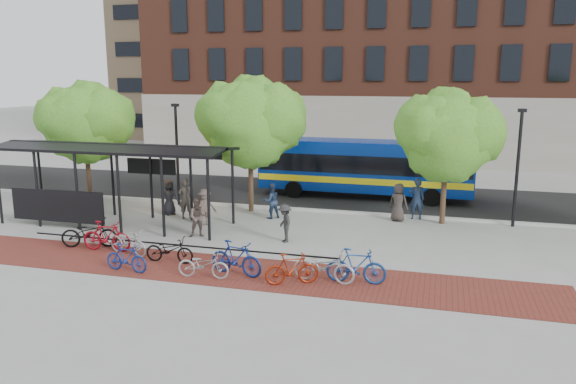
% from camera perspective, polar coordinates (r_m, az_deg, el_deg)
% --- Properties ---
extents(ground, '(160.00, 160.00, 0.00)m').
position_cam_1_polar(ground, '(23.57, 0.56, -4.22)').
color(ground, '#9E9E99').
rests_on(ground, ground).
extents(asphalt_street, '(160.00, 8.00, 0.01)m').
position_cam_1_polar(asphalt_street, '(31.15, 4.29, -0.28)').
color(asphalt_street, black).
rests_on(asphalt_street, ground).
extents(curb, '(160.00, 0.25, 0.12)m').
position_cam_1_polar(curb, '(27.32, 2.69, -1.86)').
color(curb, '#B7B7B2').
rests_on(curb, ground).
extents(brick_strip, '(24.00, 3.00, 0.01)m').
position_cam_1_polar(brick_strip, '(19.71, -8.88, -7.62)').
color(brick_strip, maroon).
rests_on(brick_strip, ground).
extents(bike_rack_rail, '(12.00, 0.05, 0.95)m').
position_cam_1_polar(bike_rack_rail, '(21.01, -11.14, -6.47)').
color(bike_rack_rail, black).
rests_on(bike_rack_rail, ground).
extents(building_brick, '(55.00, 14.00, 20.00)m').
position_cam_1_polar(building_brick, '(48.23, 21.04, 15.20)').
color(building_brick, brown).
rests_on(building_brick, ground).
extents(bus_shelter, '(10.60, 3.07, 3.60)m').
position_cam_1_polar(bus_shelter, '(25.78, -17.52, 3.43)').
color(bus_shelter, black).
rests_on(bus_shelter, ground).
extents(tree_a, '(4.90, 4.00, 6.18)m').
position_cam_1_polar(tree_a, '(30.90, -19.77, 6.90)').
color(tree_a, '#382619').
rests_on(tree_a, ground).
extents(tree_b, '(5.15, 4.20, 6.47)m').
position_cam_1_polar(tree_b, '(26.78, -3.65, 7.39)').
color(tree_b, '#382619').
rests_on(tree_b, ground).
extents(tree_c, '(4.66, 3.80, 5.92)m').
position_cam_1_polar(tree_c, '(25.39, 16.05, 5.80)').
color(tree_c, '#382619').
rests_on(tree_c, ground).
extents(lamp_post_left, '(0.35, 0.20, 5.12)m').
position_cam_1_polar(lamp_post_left, '(28.77, -11.21, 4.07)').
color(lamp_post_left, black).
rests_on(lamp_post_left, ground).
extents(lamp_post_right, '(0.35, 0.20, 5.12)m').
position_cam_1_polar(lamp_post_right, '(26.00, 22.31, 2.60)').
color(lamp_post_right, black).
rests_on(lamp_post_right, ground).
extents(bus, '(11.37, 2.86, 3.06)m').
position_cam_1_polar(bus, '(30.50, 7.80, 2.73)').
color(bus, navy).
rests_on(bus, ground).
extents(bike_0, '(2.25, 1.39, 1.12)m').
position_cam_1_polar(bike_0, '(22.90, -19.54, -3.96)').
color(bike_0, black).
rests_on(bike_0, ground).
extents(bike_1, '(1.96, 0.67, 1.16)m').
position_cam_1_polar(bike_1, '(22.19, -17.95, -4.29)').
color(bike_1, maroon).
rests_on(bike_1, ground).
extents(bike_2, '(1.99, 1.21, 0.99)m').
position_cam_1_polar(bike_2, '(21.54, -15.93, -4.88)').
color(bike_2, '#A2A2A5').
rests_on(bike_2, ground).
extents(bike_3, '(1.65, 0.62, 0.97)m').
position_cam_1_polar(bike_3, '(19.74, -16.11, -6.45)').
color(bike_3, navy).
rests_on(bike_3, ground).
extents(bike_4, '(1.81, 0.66, 0.94)m').
position_cam_1_polar(bike_4, '(20.30, -11.94, -5.76)').
color(bike_4, black).
rests_on(bike_4, ground).
extents(bike_6, '(1.78, 0.72, 0.91)m').
position_cam_1_polar(bike_6, '(18.62, -8.60, -7.30)').
color(bike_6, '#9B9C9E').
rests_on(bike_6, ground).
extents(bike_7, '(2.01, 0.96, 1.17)m').
position_cam_1_polar(bike_7, '(18.71, -5.30, -6.71)').
color(bike_7, navy).
rests_on(bike_7, ground).
extents(bike_9, '(1.76, 1.15, 1.03)m').
position_cam_1_polar(bike_9, '(17.85, 0.38, -7.82)').
color(bike_9, maroon).
rests_on(bike_9, ground).
extents(bike_10, '(2.07, 0.85, 1.06)m').
position_cam_1_polar(bike_10, '(18.07, 3.68, -7.54)').
color(bike_10, '#A4A4A7').
rests_on(bike_10, ground).
extents(bike_11, '(1.93, 0.61, 1.15)m').
position_cam_1_polar(bike_11, '(18.05, 6.95, -7.48)').
color(bike_11, navy).
rests_on(bike_11, ground).
extents(pedestrian_0, '(0.94, 0.96, 1.67)m').
position_cam_1_polar(pedestrian_0, '(27.14, -11.96, -0.52)').
color(pedestrian_0, black).
rests_on(pedestrian_0, ground).
extents(pedestrian_1, '(0.77, 0.59, 1.88)m').
position_cam_1_polar(pedestrian_1, '(26.17, -10.34, -0.68)').
color(pedestrian_1, '#443E36').
rests_on(pedestrian_1, ground).
extents(pedestrian_2, '(1.01, 0.99, 1.64)m').
position_cam_1_polar(pedestrian_2, '(25.86, -1.72, -0.91)').
color(pedestrian_2, '#21314E').
rests_on(pedestrian_2, ground).
extents(pedestrian_3, '(1.21, 1.10, 1.63)m').
position_cam_1_polar(pedestrian_3, '(24.93, -8.48, -1.53)').
color(pedestrian_3, brown).
rests_on(pedestrian_3, ground).
extents(pedestrian_6, '(0.97, 0.77, 1.74)m').
position_cam_1_polar(pedestrian_6, '(25.83, 11.15, -1.03)').
color(pedestrian_6, '#382F2C').
rests_on(pedestrian_6, ground).
extents(pedestrian_7, '(0.77, 0.57, 1.91)m').
position_cam_1_polar(pedestrian_7, '(26.33, 12.94, -0.68)').
color(pedestrian_7, '#1E2C47').
rests_on(pedestrian_7, ground).
extents(pedestrian_8, '(0.98, 0.89, 1.64)m').
position_cam_1_polar(pedestrian_8, '(23.17, -9.09, -2.57)').
color(pedestrian_8, brown).
rests_on(pedestrian_8, ground).
extents(pedestrian_9, '(0.99, 1.14, 1.53)m').
position_cam_1_polar(pedestrian_9, '(22.20, -0.34, -3.19)').
color(pedestrian_9, '#282828').
rests_on(pedestrian_9, ground).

